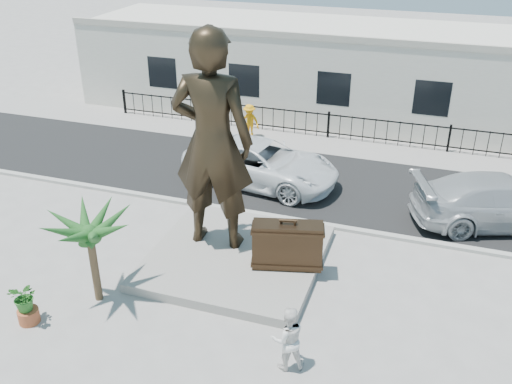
% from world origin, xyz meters
% --- Properties ---
extents(ground, '(100.00, 100.00, 0.00)m').
position_xyz_m(ground, '(0.00, 0.00, 0.00)').
color(ground, '#9E9991').
rests_on(ground, ground).
extents(street, '(40.00, 7.00, 0.01)m').
position_xyz_m(street, '(0.00, 8.00, 0.01)').
color(street, black).
rests_on(street, ground).
extents(curb, '(40.00, 0.25, 0.12)m').
position_xyz_m(curb, '(0.00, 4.50, 0.06)').
color(curb, '#A5A399').
rests_on(curb, ground).
extents(far_sidewalk, '(40.00, 2.50, 0.02)m').
position_xyz_m(far_sidewalk, '(0.00, 12.00, 0.01)').
color(far_sidewalk, '#9E9991').
rests_on(far_sidewalk, ground).
extents(plinth, '(5.20, 5.20, 0.30)m').
position_xyz_m(plinth, '(-0.50, 1.50, 0.15)').
color(plinth, gray).
rests_on(plinth, ground).
extents(fence, '(22.00, 0.10, 1.20)m').
position_xyz_m(fence, '(0.00, 12.80, 0.60)').
color(fence, black).
rests_on(fence, ground).
extents(building, '(28.00, 7.00, 4.40)m').
position_xyz_m(building, '(0.00, 17.00, 2.20)').
color(building, silver).
rests_on(building, ground).
extents(statue, '(2.61, 1.81, 6.88)m').
position_xyz_m(statue, '(-1.39, 2.04, 3.74)').
color(statue, '#2C2316').
rests_on(statue, plinth).
extents(suitcase, '(2.16, 1.14, 1.45)m').
position_xyz_m(suitcase, '(1.20, 1.36, 1.03)').
color(suitcase, '#2F2013').
rests_on(suitcase, plinth).
extents(tourist, '(1.05, 0.96, 1.73)m').
position_xyz_m(tourist, '(2.27, -2.36, 0.86)').
color(tourist, white).
rests_on(tourist, ground).
extents(car_white, '(6.51, 3.66, 1.72)m').
position_xyz_m(car_white, '(-1.50, 7.11, 0.87)').
color(car_white, white).
rests_on(car_white, street).
extents(car_silver, '(6.55, 4.43, 1.76)m').
position_xyz_m(car_silver, '(7.37, 6.65, 0.89)').
color(car_silver, '#AAADAF').
rests_on(car_silver, street).
extents(worker, '(1.14, 0.79, 1.62)m').
position_xyz_m(worker, '(-3.57, 11.63, 0.83)').
color(worker, '#FFA10D').
rests_on(worker, far_sidewalk).
extents(palm_tree, '(1.80, 1.80, 3.20)m').
position_xyz_m(palm_tree, '(-3.55, -1.51, 0.00)').
color(palm_tree, '#1C4A1B').
rests_on(palm_tree, ground).
extents(planter, '(0.56, 0.56, 0.40)m').
position_xyz_m(planter, '(-4.77, -2.99, 0.20)').
color(planter, '#A24D2B').
rests_on(planter, ground).
extents(shrub, '(0.84, 0.76, 0.84)m').
position_xyz_m(shrub, '(-4.77, -2.99, 0.82)').
color(shrub, '#286521').
rests_on(shrub, planter).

